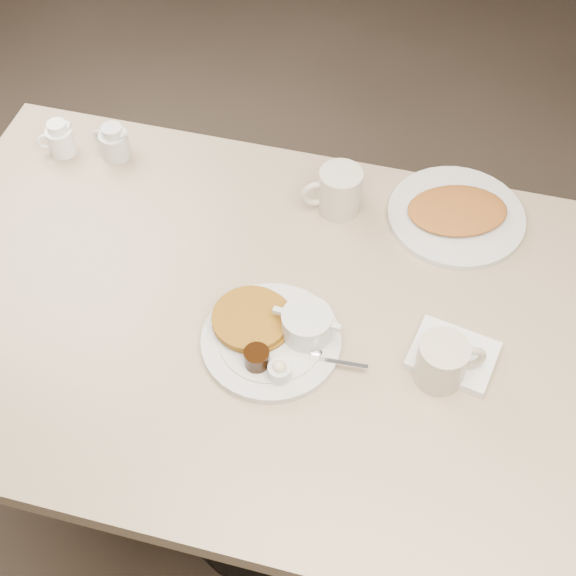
% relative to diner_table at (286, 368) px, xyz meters
% --- Properties ---
extents(room, '(7.04, 8.04, 2.84)m').
position_rel_diner_table_xyz_m(room, '(0.00, 0.00, 0.82)').
color(room, '#4C3F33').
rests_on(room, ground).
extents(diner_table, '(1.50, 0.90, 0.75)m').
position_rel_diner_table_xyz_m(diner_table, '(0.00, 0.00, 0.00)').
color(diner_table, tan).
rests_on(diner_table, ground).
extents(main_plate, '(0.32, 0.28, 0.07)m').
position_rel_diner_table_xyz_m(main_plate, '(-0.01, -0.05, 0.19)').
color(main_plate, beige).
rests_on(main_plate, diner_table).
extents(coffee_mug_near, '(0.13, 0.11, 0.09)m').
position_rel_diner_table_xyz_m(coffee_mug_near, '(0.29, -0.05, 0.22)').
color(coffee_mug_near, '#B5AD96').
rests_on(coffee_mug_near, diner_table).
extents(napkin, '(0.17, 0.14, 0.02)m').
position_rel_diner_table_xyz_m(napkin, '(0.31, -0.01, 0.18)').
color(napkin, silver).
rests_on(napkin, diner_table).
extents(coffee_mug_far, '(0.14, 0.12, 0.10)m').
position_rel_diner_table_xyz_m(coffee_mug_far, '(0.03, 0.30, 0.22)').
color(coffee_mug_far, '#BEB4A1').
rests_on(coffee_mug_far, diner_table).
extents(creamer_left, '(0.08, 0.07, 0.08)m').
position_rel_diner_table_xyz_m(creamer_left, '(-0.59, 0.32, 0.21)').
color(creamer_left, white).
rests_on(creamer_left, diner_table).
extents(creamer_right, '(0.10, 0.08, 0.08)m').
position_rel_diner_table_xyz_m(creamer_right, '(-0.47, 0.34, 0.21)').
color(creamer_right, silver).
rests_on(creamer_right, diner_table).
extents(hash_plate, '(0.36, 0.36, 0.04)m').
position_rel_diner_table_xyz_m(hash_plate, '(0.28, 0.33, 0.18)').
color(hash_plate, '#B9B8B5').
rests_on(hash_plate, diner_table).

